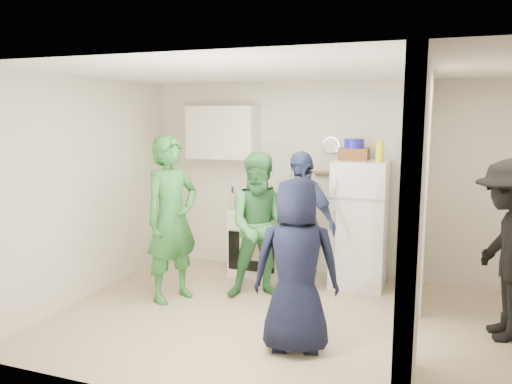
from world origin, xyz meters
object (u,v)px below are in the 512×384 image
(wicker_basket, at_px, (354,154))
(yellow_cup_stack_top, at_px, (380,152))
(blue_bowl, at_px, (354,143))
(person_nook, at_px, (507,250))
(person_navy, at_px, (296,265))
(person_green_left, at_px, (172,219))
(person_green_center, at_px, (262,226))
(person_denim, at_px, (300,223))
(stove, at_px, (259,242))
(fridge, at_px, (359,224))

(wicker_basket, height_order, yellow_cup_stack_top, yellow_cup_stack_top)
(blue_bowl, height_order, person_nook, blue_bowl)
(yellow_cup_stack_top, distance_m, person_navy, 2.09)
(wicker_basket, height_order, blue_bowl, blue_bowl)
(wicker_basket, relative_size, person_navy, 0.22)
(person_green_left, xyz_separation_m, person_green_center, (0.93, 0.41, -0.09))
(blue_bowl, height_order, person_denim, blue_bowl)
(blue_bowl, distance_m, yellow_cup_stack_top, 0.36)
(stove, height_order, person_green_center, person_green_center)
(fridge, relative_size, person_nook, 0.91)
(stove, height_order, person_navy, person_navy)
(stove, height_order, person_denim, person_denim)
(person_navy, bearing_deg, blue_bowl, -108.92)
(fridge, distance_m, yellow_cup_stack_top, 0.93)
(wicker_basket, distance_m, person_navy, 2.15)
(yellow_cup_stack_top, relative_size, person_navy, 0.16)
(fridge, height_order, yellow_cup_stack_top, yellow_cup_stack_top)
(wicker_basket, bearing_deg, blue_bowl, 0.00)
(blue_bowl, height_order, yellow_cup_stack_top, blue_bowl)
(stove, relative_size, yellow_cup_stack_top, 3.39)
(stove, bearing_deg, wicker_basket, 0.95)
(stove, xyz_separation_m, person_green_center, (0.33, -0.82, 0.41))
(stove, height_order, blue_bowl, blue_bowl)
(wicker_basket, relative_size, person_green_left, 0.19)
(stove, height_order, person_green_left, person_green_left)
(person_denim, bearing_deg, person_navy, -50.48)
(fridge, relative_size, blue_bowl, 6.42)
(person_green_left, xyz_separation_m, person_navy, (1.65, -0.73, -0.15))
(stove, distance_m, person_nook, 3.02)
(fridge, bearing_deg, person_green_center, -140.99)
(person_navy, bearing_deg, stove, -76.12)
(person_navy, bearing_deg, wicker_basket, -108.92)
(fridge, relative_size, person_denim, 0.92)
(stove, relative_size, person_green_center, 0.51)
(person_green_left, height_order, person_nook, person_green_left)
(wicker_basket, relative_size, person_nook, 0.21)
(stove, bearing_deg, person_green_center, -68.12)
(wicker_basket, bearing_deg, stove, -179.05)
(blue_bowl, distance_m, person_green_center, 1.52)
(stove, bearing_deg, yellow_cup_stack_top, -4.86)
(stove, relative_size, person_green_left, 0.46)
(person_denim, bearing_deg, person_green_center, -114.90)
(blue_bowl, bearing_deg, fridge, -26.57)
(person_green_center, height_order, person_nook, person_nook)
(yellow_cup_stack_top, bearing_deg, person_green_left, -152.68)
(stove, xyz_separation_m, person_green_left, (-0.60, -1.23, 0.51))
(blue_bowl, bearing_deg, stove, -179.05)
(person_green_left, bearing_deg, stove, -1.32)
(person_green_center, relative_size, person_navy, 1.07)
(wicker_basket, bearing_deg, fridge, -26.57)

